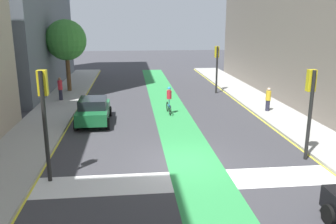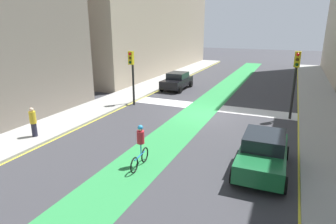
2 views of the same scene
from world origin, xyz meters
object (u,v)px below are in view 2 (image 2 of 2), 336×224
Objects in this scene: traffic_signal_near_right at (132,68)px; car_green_left_far at (263,152)px; car_black_right_near at (177,81)px; cyclist_in_lane at (140,145)px; traffic_signal_near_left at (296,73)px; pedestrian_sidewalk_right_a at (33,122)px.

car_green_left_far is (-10.10, 6.81, -2.04)m from traffic_signal_near_right.
car_black_right_near is 2.27× the size of cyclist_in_lane.
car_green_left_far is (0.94, 7.84, -2.23)m from traffic_signal_near_left.
traffic_signal_near_left is 2.73× the size of pedestrian_sidewalk_right_a.
pedestrian_sidewalk_right_a is (1.41, 8.00, -1.89)m from traffic_signal_near_right.
car_green_left_far is 1.00× the size of car_black_right_near.
traffic_signal_near_right reaches higher than car_black_right_near.
car_black_right_near is (-0.93, -6.70, -2.04)m from traffic_signal_near_right.
traffic_signal_near_left is at bearing -96.86° from car_green_left_far.
traffic_signal_near_right is at bearing -33.96° from car_green_left_far.
traffic_signal_near_left reaches higher than car_green_left_far.
traffic_signal_near_left is 15.53m from pedestrian_sidewalk_right_a.
traffic_signal_near_left reaches higher than traffic_signal_near_right.
car_black_right_near is at bearing -99.04° from pedestrian_sidewalk_right_a.
cyclist_in_lane reaches higher than car_black_right_near.
car_black_right_near is 15.82m from cyclist_in_lane.
car_black_right_near is at bearing -29.23° from traffic_signal_near_left.
traffic_signal_near_right is 2.55× the size of pedestrian_sidewalk_right_a.
cyclist_in_lane is at bearing 175.59° from pedestrian_sidewalk_right_a.
pedestrian_sidewalk_right_a is at bearing 5.90° from car_green_left_far.
traffic_signal_near_left is at bearing -144.05° from pedestrian_sidewalk_right_a.
pedestrian_sidewalk_right_a is at bearing 80.02° from traffic_signal_near_right.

